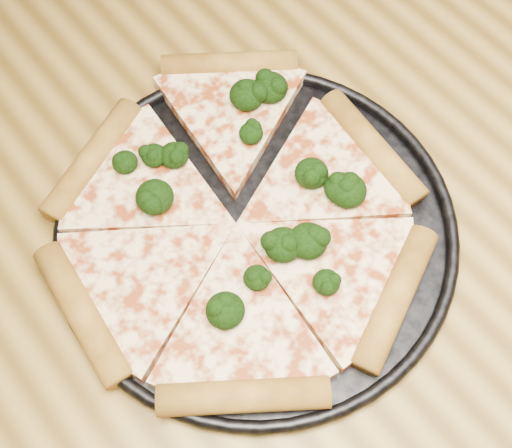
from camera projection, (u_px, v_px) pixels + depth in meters
ground at (257, 390)px, 1.32m from camera, size 4.00×4.00×0.00m
dining_table at (259, 242)px, 0.73m from camera, size 1.20×0.90×0.75m
pizza_pan at (256, 228)px, 0.63m from camera, size 0.37×0.37×0.02m
pizza at (236, 220)px, 0.62m from camera, size 0.35×0.39×0.03m
broccoli_florets at (261, 187)px, 0.62m from camera, size 0.21×0.23×0.03m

